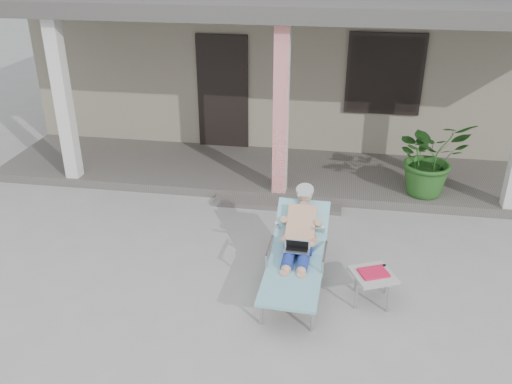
# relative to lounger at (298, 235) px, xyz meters

# --- Properties ---
(ground) EXTENTS (60.00, 60.00, 0.00)m
(ground) POSITION_rel_lounger_xyz_m (-0.49, 0.14, -0.70)
(ground) COLOR #9E9E99
(ground) RESTS_ON ground
(house) EXTENTS (10.40, 5.40, 3.30)m
(house) POSITION_rel_lounger_xyz_m (-0.49, 6.64, 0.97)
(house) COLOR gray
(house) RESTS_ON ground
(porch_deck) EXTENTS (10.00, 2.00, 0.15)m
(porch_deck) POSITION_rel_lounger_xyz_m (-0.49, 3.14, -0.62)
(porch_deck) COLOR #605B56
(porch_deck) RESTS_ON ground
(porch_overhang) EXTENTS (10.00, 2.30, 2.85)m
(porch_overhang) POSITION_rel_lounger_xyz_m (-0.49, 3.09, 2.09)
(porch_overhang) COLOR silver
(porch_overhang) RESTS_ON porch_deck
(porch_step) EXTENTS (2.00, 0.30, 0.07)m
(porch_step) POSITION_rel_lounger_xyz_m (-0.49, 1.99, -0.66)
(porch_step) COLOR #605B56
(porch_step) RESTS_ON ground
(lounger) EXTENTS (0.71, 1.76, 1.13)m
(lounger) POSITION_rel_lounger_xyz_m (0.00, 0.00, 0.00)
(lounger) COLOR #B7B7BC
(lounger) RESTS_ON ground
(side_table) EXTENTS (0.59, 0.59, 0.40)m
(side_table) POSITION_rel_lounger_xyz_m (0.90, -0.19, -0.35)
(side_table) COLOR #AEAEA9
(side_table) RESTS_ON ground
(potted_palm) EXTENTS (1.40, 1.33, 1.23)m
(potted_palm) POSITION_rel_lounger_xyz_m (1.81, 2.57, 0.07)
(potted_palm) COLOR #26591E
(potted_palm) RESTS_ON porch_deck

